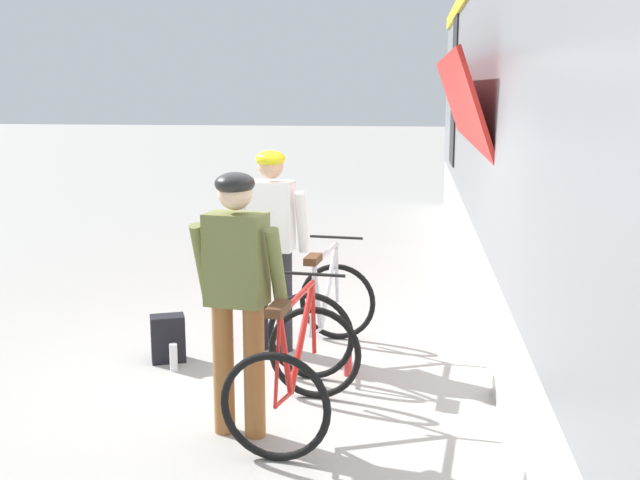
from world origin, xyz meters
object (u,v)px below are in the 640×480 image
(cyclist_far_in_white, at_px, (271,233))
(bicycle_near_red, at_px, (296,371))
(bicycle_far_silver, at_px, (325,312))
(cyclist_near_in_olive, at_px, (237,281))
(backpack_on_platform, at_px, (168,338))
(water_bottle_near_the_bikes, at_px, (348,365))
(water_bottle_by_the_backpack, at_px, (174,357))

(cyclist_far_in_white, height_order, bicycle_near_red, cyclist_far_in_white)
(bicycle_near_red, bearing_deg, bicycle_far_silver, 88.47)
(cyclist_near_in_olive, height_order, backpack_on_platform, cyclist_near_in_olive)
(cyclist_near_in_olive, xyz_separation_m, cyclist_far_in_white, (-0.08, 1.70, 0.00))
(bicycle_far_silver, height_order, backpack_on_platform, bicycle_far_silver)
(water_bottle_near_the_bikes, bearing_deg, bicycle_near_red, -105.11)
(bicycle_far_silver, relative_size, water_bottle_near_the_bikes, 6.26)
(bicycle_near_red, height_order, water_bottle_by_the_backpack, bicycle_near_red)
(bicycle_far_silver, height_order, water_bottle_by_the_backpack, bicycle_far_silver)
(backpack_on_platform, distance_m, water_bottle_near_the_bikes, 1.55)
(cyclist_near_in_olive, distance_m, backpack_on_platform, 1.81)
(cyclist_far_in_white, relative_size, bicycle_near_red, 1.54)
(cyclist_far_in_white, bearing_deg, water_bottle_by_the_backpack, -139.28)
(cyclist_far_in_white, distance_m, water_bottle_by_the_backpack, 1.33)
(cyclist_far_in_white, distance_m, backpack_on_platform, 1.25)
(bicycle_far_silver, height_order, water_bottle_near_the_bikes, bicycle_far_silver)
(bicycle_far_silver, bearing_deg, cyclist_far_in_white, 162.25)
(cyclist_far_in_white, bearing_deg, backpack_on_platform, -154.47)
(backpack_on_platform, relative_size, water_bottle_near_the_bikes, 2.19)
(cyclist_near_in_olive, xyz_separation_m, bicycle_near_red, (0.36, 0.14, -0.65))
(cyclist_far_in_white, height_order, water_bottle_near_the_bikes, cyclist_far_in_white)
(water_bottle_near_the_bikes, bearing_deg, water_bottle_by_the_backpack, -177.56)
(cyclist_far_in_white, bearing_deg, bicycle_far_silver, -17.75)
(water_bottle_near_the_bikes, distance_m, water_bottle_by_the_backpack, 1.43)
(backpack_on_platform, bearing_deg, cyclist_far_in_white, 4.13)
(bicycle_near_red, xyz_separation_m, bicycle_far_silver, (0.04, 1.40, 0.00))
(bicycle_far_silver, bearing_deg, water_bottle_by_the_backpack, -158.85)
(backpack_on_platform, height_order, water_bottle_near_the_bikes, backpack_on_platform)
(backpack_on_platform, bearing_deg, water_bottle_near_the_bikes, -27.28)
(water_bottle_by_the_backpack, bearing_deg, bicycle_far_silver, 21.15)
(water_bottle_by_the_backpack, bearing_deg, cyclist_near_in_olive, -53.88)
(bicycle_near_red, xyz_separation_m, water_bottle_by_the_backpack, (-1.16, 0.94, -0.29))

